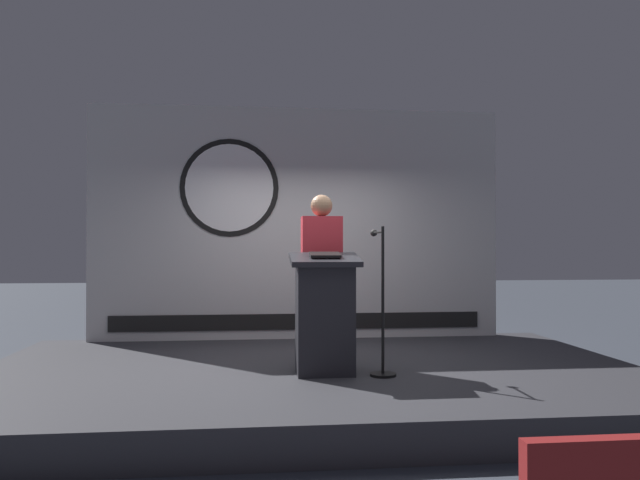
# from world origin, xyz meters

# --- Properties ---
(ground_plane) EXTENTS (40.00, 40.00, 0.00)m
(ground_plane) POSITION_xyz_m (0.00, 0.00, 0.00)
(ground_plane) COLOR #383D47
(stage_platform) EXTENTS (6.40, 4.00, 0.30)m
(stage_platform) POSITION_xyz_m (0.00, 0.00, 0.15)
(stage_platform) COLOR #333338
(stage_platform) RESTS_ON ground
(banner_display) EXTENTS (5.24, 0.12, 2.96)m
(banner_display) POSITION_xyz_m (-0.03, 1.85, 1.78)
(banner_display) COLOR silver
(banner_display) RESTS_ON stage_platform
(podium) EXTENTS (0.64, 0.50, 1.13)m
(podium) POSITION_xyz_m (0.08, -0.38, 0.85)
(podium) COLOR #26262B
(podium) RESTS_ON stage_platform
(speaker_person) EXTENTS (0.40, 0.26, 1.70)m
(speaker_person) POSITION_xyz_m (0.10, 0.10, 1.17)
(speaker_person) COLOR black
(speaker_person) RESTS_ON stage_platform
(microphone_stand) EXTENTS (0.24, 0.57, 1.36)m
(microphone_stand) POSITION_xyz_m (0.59, -0.47, 0.78)
(microphone_stand) COLOR black
(microphone_stand) RESTS_ON stage_platform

